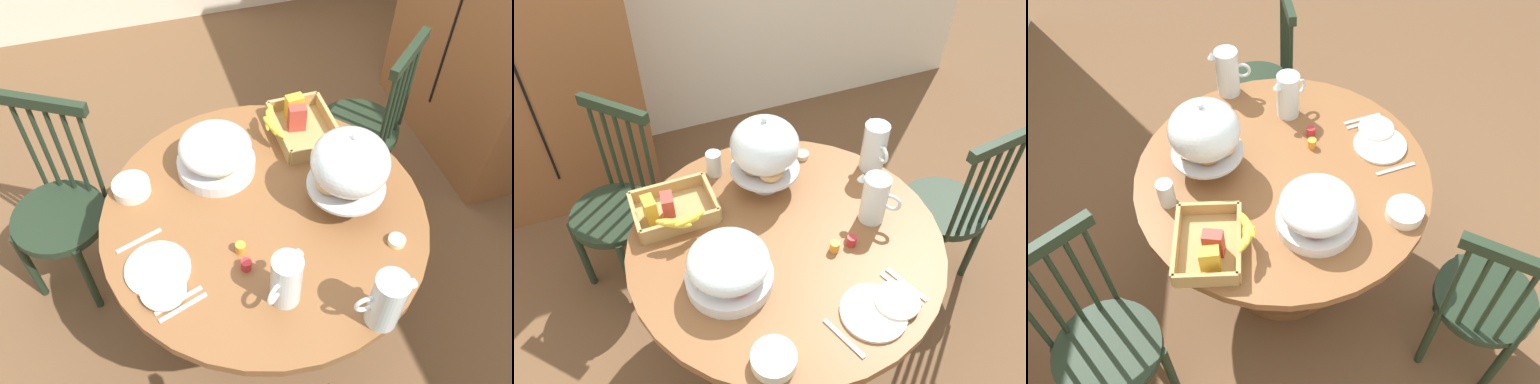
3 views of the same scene
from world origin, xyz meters
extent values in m
plane|color=brown|center=(0.00, 0.00, 0.00)|extent=(10.00, 10.00, 0.00)
cylinder|color=brown|center=(0.12, -0.02, 0.72)|extent=(1.18, 1.18, 0.04)
cylinder|color=brown|center=(0.12, -0.02, 0.39)|extent=(0.14, 0.14, 0.63)
cylinder|color=brown|center=(0.12, -0.02, 0.03)|extent=(0.56, 0.56, 0.06)
cylinder|color=#1E2D1E|center=(-0.46, 0.65, 0.45)|extent=(0.40, 0.40, 0.04)
cylinder|color=#1E2D1E|center=(-0.48, 0.45, 0.23)|extent=(0.04, 0.04, 0.45)
cylinder|color=#1E2D1E|center=(-0.45, 0.84, 0.23)|extent=(0.04, 0.04, 0.45)
cylinder|color=#1E2D1E|center=(-0.27, 0.63, 0.23)|extent=(0.04, 0.04, 0.45)
cylinder|color=#1E2D1E|center=(-0.44, 0.86, 0.69)|extent=(0.02, 0.02, 0.48)
cylinder|color=#1E2D1E|center=(-0.39, 0.81, 0.69)|extent=(0.02, 0.02, 0.48)
cylinder|color=#1E2D1E|center=(-0.34, 0.75, 0.69)|extent=(0.02, 0.02, 0.48)
cylinder|color=#1E2D1E|center=(-0.30, 0.70, 0.69)|extent=(0.02, 0.02, 0.48)
cylinder|color=#1E2D1E|center=(-0.25, 0.65, 0.69)|extent=(0.02, 0.02, 0.48)
cube|color=#1E2D1E|center=(-0.34, 0.75, 0.95)|extent=(0.26, 0.29, 0.05)
cylinder|color=#1E2D1E|center=(-0.31, -0.80, 0.45)|extent=(0.40, 0.40, 0.04)
cylinder|color=#1E2D1E|center=(-0.26, -0.99, 0.23)|extent=(0.04, 0.04, 0.45)
cylinder|color=#1E2D1E|center=(-0.12, -0.74, 0.23)|extent=(0.04, 0.04, 0.45)
cylinder|color=#1E2D1E|center=(-0.50, -0.85, 0.23)|extent=(0.04, 0.04, 0.45)
cylinder|color=#1E2D1E|center=(-0.37, -0.60, 0.23)|extent=(0.04, 0.04, 0.45)
cylinder|color=#1E2D1E|center=(-0.52, -0.84, 0.69)|extent=(0.02, 0.02, 0.48)
cylinder|color=#1E2D1E|center=(-0.49, -0.78, 0.69)|extent=(0.02, 0.02, 0.48)
cylinder|color=#1E2D1E|center=(-0.45, -0.72, 0.69)|extent=(0.02, 0.02, 0.48)
cylinder|color=#1E2D1E|center=(-0.42, -0.66, 0.69)|extent=(0.02, 0.02, 0.48)
cylinder|color=#1E2D1E|center=(-0.38, -0.60, 0.69)|extent=(0.02, 0.02, 0.48)
cube|color=#1E2D1E|center=(-0.45, -0.72, 0.95)|extent=(0.21, 0.33, 0.05)
cylinder|color=#1E2D1E|center=(1.01, 0.08, 0.45)|extent=(0.40, 0.40, 0.04)
cylinder|color=#1E2D1E|center=(1.13, 0.24, 0.23)|extent=(0.04, 0.04, 0.45)
cylinder|color=#1E2D1E|center=(0.85, 0.21, 0.23)|extent=(0.04, 0.04, 0.45)
cylinder|color=#1E2D1E|center=(1.16, -0.04, 0.23)|extent=(0.04, 0.04, 0.45)
cylinder|color=#1E2D1E|center=(0.88, -0.07, 0.23)|extent=(0.04, 0.04, 0.45)
cylinder|color=#1E2D1E|center=(1.16, -0.06, 0.69)|extent=(0.02, 0.02, 0.48)
cylinder|color=#1E2D1E|center=(1.09, -0.07, 0.69)|extent=(0.02, 0.02, 0.48)
cylinder|color=#1E2D1E|center=(1.02, -0.08, 0.69)|extent=(0.02, 0.02, 0.48)
cylinder|color=#1E2D1E|center=(0.95, -0.08, 0.69)|extent=(0.02, 0.02, 0.48)
cylinder|color=#1E2D1E|center=(0.89, -0.09, 0.69)|extent=(0.02, 0.02, 0.48)
cube|color=#1E2D1E|center=(1.02, -0.08, 0.95)|extent=(0.36, 0.08, 0.05)
cylinder|color=silver|center=(0.16, 0.27, 0.75)|extent=(0.12, 0.12, 0.02)
cylinder|color=silver|center=(0.16, 0.27, 0.79)|extent=(0.03, 0.03, 0.09)
cylinder|color=silver|center=(0.16, 0.27, 0.84)|extent=(0.28, 0.28, 0.01)
torus|color=#B27033|center=(0.20, 0.27, 0.86)|extent=(0.10, 0.10, 0.03)
torus|color=#D19347|center=(0.15, 0.33, 0.86)|extent=(0.10, 0.10, 0.03)
torus|color=#935628|center=(0.12, 0.26, 0.86)|extent=(0.10, 0.10, 0.03)
torus|color=tan|center=(0.16, 0.21, 0.86)|extent=(0.10, 0.10, 0.03)
ellipsoid|color=silver|center=(0.16, 0.27, 0.95)|extent=(0.27, 0.27, 0.22)
sphere|color=silver|center=(0.16, 0.27, 1.07)|extent=(0.02, 0.02, 0.02)
cylinder|color=silver|center=(-0.13, -0.13, 0.77)|extent=(0.30, 0.30, 0.05)
ellipsoid|color=beige|center=(-0.07, -0.13, 0.80)|extent=(0.09, 0.09, 0.03)
ellipsoid|color=#8CBF59|center=(-0.13, -0.07, 0.80)|extent=(0.09, 0.09, 0.03)
ellipsoid|color=#6B2D4C|center=(-0.20, -0.12, 0.80)|extent=(0.09, 0.09, 0.03)
ellipsoid|color=#CC3D33|center=(-0.13, -0.20, 0.80)|extent=(0.09, 0.09, 0.03)
ellipsoid|color=silver|center=(-0.13, -0.13, 0.85)|extent=(0.28, 0.28, 0.13)
cylinder|color=silver|center=(0.47, -0.06, 0.84)|extent=(0.10, 0.10, 0.20)
cylinder|color=orange|center=(0.47, -0.06, 0.81)|extent=(0.09, 0.09, 0.14)
cone|color=silver|center=(0.43, -0.01, 0.93)|extent=(0.05, 0.05, 0.03)
torus|color=silver|center=(0.51, -0.11, 0.85)|extent=(0.06, 0.07, 0.07)
cylinder|color=silver|center=(0.63, 0.20, 0.85)|extent=(0.10, 0.10, 0.22)
cylinder|color=white|center=(0.63, 0.20, 0.82)|extent=(0.09, 0.09, 0.15)
cone|color=silver|center=(0.63, 0.26, 0.94)|extent=(0.04, 0.04, 0.03)
torus|color=silver|center=(0.62, 0.14, 0.86)|extent=(0.02, 0.07, 0.07)
cube|color=tan|center=(-0.23, 0.26, 0.75)|extent=(0.30, 0.22, 0.01)
cube|color=tan|center=(-0.23, 0.15, 0.78)|extent=(0.30, 0.02, 0.07)
cube|color=tan|center=(-0.23, 0.37, 0.78)|extent=(0.30, 0.02, 0.07)
cube|color=tan|center=(-0.38, 0.26, 0.78)|extent=(0.02, 0.22, 0.07)
cube|color=tan|center=(-0.08, 0.26, 0.78)|extent=(0.02, 0.22, 0.07)
cube|color=gold|center=(-0.32, 0.24, 0.81)|extent=(0.05, 0.07, 0.11)
cube|color=#B23D33|center=(-0.25, 0.23, 0.81)|extent=(0.05, 0.08, 0.11)
ellipsoid|color=yellow|center=(-0.26, 0.12, 0.84)|extent=(0.14, 0.08, 0.05)
ellipsoid|color=yellow|center=(-0.23, 0.12, 0.84)|extent=(0.13, 0.03, 0.05)
ellipsoid|color=yellow|center=(-0.20, 0.12, 0.84)|extent=(0.14, 0.08, 0.05)
cylinder|color=white|center=(0.25, -0.43, 0.75)|extent=(0.22, 0.22, 0.01)
cylinder|color=white|center=(0.34, -0.43, 0.76)|extent=(0.15, 0.15, 0.01)
cylinder|color=white|center=(-0.11, -0.46, 0.76)|extent=(0.14, 0.14, 0.04)
cylinder|color=silver|center=(-0.01, 0.42, 0.80)|extent=(0.06, 0.06, 0.11)
cylinder|color=beige|center=(0.38, 0.38, 0.75)|extent=(0.06, 0.06, 0.02)
cylinder|color=#B7282D|center=(0.33, -0.15, 0.76)|extent=(0.04, 0.04, 0.04)
cylinder|color=orange|center=(0.26, -0.15, 0.76)|extent=(0.04, 0.04, 0.04)
cube|color=silver|center=(0.39, -0.39, 0.74)|extent=(0.07, 0.17, 0.01)
cube|color=silver|center=(0.42, -0.38, 0.74)|extent=(0.07, 0.17, 0.01)
cube|color=silver|center=(0.12, -0.47, 0.74)|extent=(0.07, 0.17, 0.01)
camera|label=1|loc=(1.25, -0.39, 2.26)|focal=37.58mm
camera|label=2|loc=(-0.39, -1.09, 2.11)|focal=33.99mm
camera|label=3|loc=(-1.32, 0.04, 2.37)|focal=38.35mm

